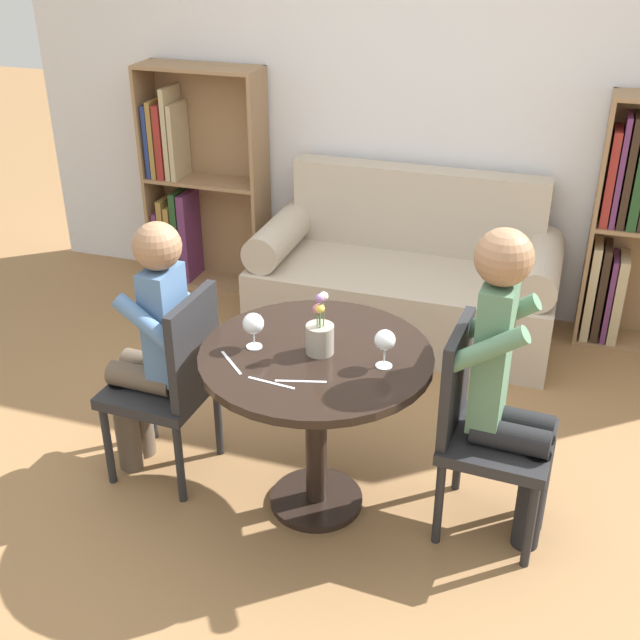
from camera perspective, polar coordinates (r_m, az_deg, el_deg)
ground_plane at (r=3.57m, az=-0.26°, el=-12.79°), size 16.00×16.00×0.00m
back_wall at (r=4.84m, az=7.86°, el=16.02°), size 5.20×0.05×2.70m
round_table at (r=3.21m, az=-0.28°, el=-4.69°), size 0.93×0.93×0.75m
couch at (r=4.77m, az=6.07°, el=2.74°), size 1.74×0.80×0.92m
bookshelf_left at (r=5.35m, az=-9.01°, el=9.38°), size 0.78×0.28×1.43m
chair_left at (r=3.51m, az=-10.41°, el=-4.12°), size 0.44×0.44×0.90m
chair_right at (r=3.24m, az=11.40°, el=-7.20°), size 0.44×0.44×0.90m
person_left at (r=3.48m, az=-11.89°, el=-1.77°), size 0.43×0.35×1.21m
person_right at (r=3.12m, az=13.27°, el=-4.33°), size 0.43×0.36×1.31m
wine_glass_left at (r=3.14m, az=-4.77°, el=-0.34°), size 0.09×0.09×0.15m
wine_glass_right at (r=3.00m, az=4.64°, el=-1.53°), size 0.08×0.08×0.15m
flower_vase at (r=3.10m, az=-0.00°, el=-1.01°), size 0.11×0.11×0.26m
knife_left_setting at (r=2.95m, az=-1.38°, el=-4.38°), size 0.19×0.06×0.00m
fork_left_setting at (r=2.95m, az=-3.49°, el=-4.48°), size 0.19×0.03×0.00m
knife_right_setting at (r=3.09m, az=-6.33°, el=-3.03°), size 0.14×0.14×0.00m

